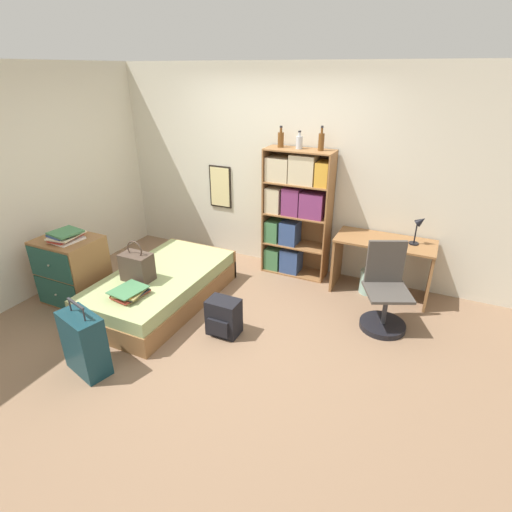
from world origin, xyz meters
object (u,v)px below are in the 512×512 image
Objects in this scene: desk_chair at (384,301)px; waste_bin at (369,282)px; bed at (162,287)px; dresser at (73,270)px; magazine_pile_on_dresser at (66,236)px; desk at (383,257)px; desk_lamp at (419,225)px; bottle_green at (281,139)px; bottle_brown at (299,142)px; bottle_clear at (321,141)px; backpack at (224,317)px; book_stack_on_bed at (130,293)px; handbag at (137,267)px; suitcase at (84,343)px; bookcase at (293,210)px.

desk_chair reaches higher than waste_bin.
dresser is (-0.96, -0.39, 0.20)m from bed.
dresser is at bearing 149.65° from magazine_pile_on_dresser.
desk is 3.20× the size of desk_lamp.
desk_lamp is at bearing 75.35° from desk_chair.
bottle_green is at bearing 172.52° from waste_bin.
desk is at bearing 23.47° from waste_bin.
bottle_green is 1.20× the size of bottle_brown.
waste_bin is (1.27, -0.17, -1.59)m from bottle_green.
desk is (0.88, -0.11, -1.26)m from bottle_clear.
bottle_brown is 2.25m from backpack.
backpack is at bearing 5.09° from magazine_pile_on_dresser.
bottle_clear is at bearing 38.05° from magazine_pile_on_dresser.
bottle_brown is (1.09, 1.95, 1.30)m from book_stack_on_bed.
desk is at bearing 32.37° from handbag.
book_stack_on_bed is 1.00m from backpack.
handbag is 3.16m from desk_lamp.
desk is (2.16, 2.55, 0.19)m from suitcase.
waste_bin is at bearing -156.53° from desk.
handbag is 1.21× the size of magazine_pile_on_dresser.
dresser is 3.53m from waste_bin.
desk is (2.24, 1.85, 0.07)m from book_stack_on_bed.
handbag is at bearing -147.20° from waste_bin.
bottle_green is (0.77, 2.66, 1.44)m from suitcase.
bed is at bearing 24.44° from magazine_pile_on_dresser.
desk_lamp is at bearing -2.39° from bookcase.
handbag reaches higher than book_stack_on_bed.
book_stack_on_bed is at bearing -9.77° from dresser.
suitcase is 3.29m from bottle_clear.
desk_lamp reaches higher than backpack.
desk is at bearing 39.57° from book_stack_on_bed.
desk_lamp reaches higher than handbag.
magazine_pile_on_dresser is 1.55× the size of bottle_green.
waste_bin is at bearing 32.80° from handbag.
handbag is at bearing -121.71° from bottle_green.
bookcase is 1.78× the size of desk_chair.
bottle_green is (1.01, 1.64, 1.20)m from handbag.
desk reaches higher than book_stack_on_bed.
suitcase is at bearing -130.28° from desk.
bottle_brown is (0.24, -0.01, -0.02)m from bottle_green.
suitcase is at bearing -83.83° from book_stack_on_bed.
bottle_brown is at bearing 69.12° from suitcase.
bottle_green is 2.25m from desk_chair.
waste_bin is at bearing -8.60° from bottle_brown.
dresser is at bearing -157.87° from bed.
bottle_green reaches higher than book_stack_on_bed.
bottle_clear is 0.25× the size of desk.
handbag is 2.23× the size of bottle_brown.
magazine_pile_on_dresser is 2.72m from bottle_green.
bookcase reaches higher than book_stack_on_bed.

